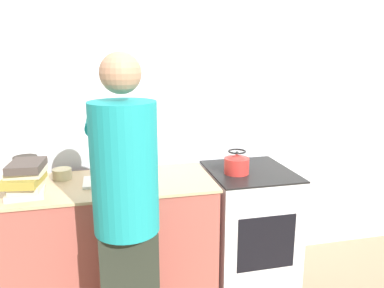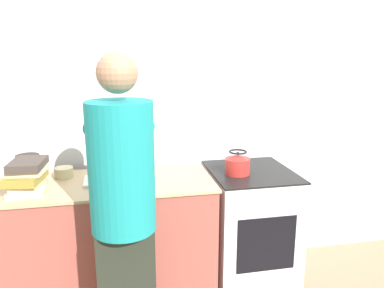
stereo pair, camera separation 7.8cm
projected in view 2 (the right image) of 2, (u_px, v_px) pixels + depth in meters
wall_back at (147, 109)px, 2.82m from camera, size 8.00×0.05×2.60m
counter at (111, 243)px, 2.56m from camera, size 1.38×0.62×0.89m
oven at (249, 228)px, 2.78m from camera, size 0.58×0.65×0.89m
person at (123, 206)px, 1.96m from camera, size 0.38×0.62×1.72m
cutting_board at (115, 180)px, 2.47m from camera, size 0.40×0.22×0.02m
knife at (111, 179)px, 2.45m from camera, size 0.21×0.09×0.01m
kettle at (238, 164)px, 2.60m from camera, size 0.17×0.17×0.17m
bowl_prep at (64, 172)px, 2.54m from camera, size 0.13×0.13×0.07m
canister_jar at (29, 168)px, 2.46m from camera, size 0.15×0.15×0.18m
book_stack at (27, 177)px, 2.24m from camera, size 0.24×0.29×0.20m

